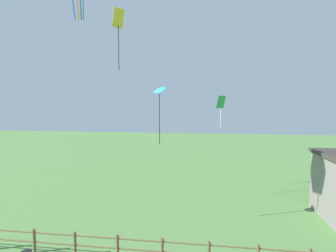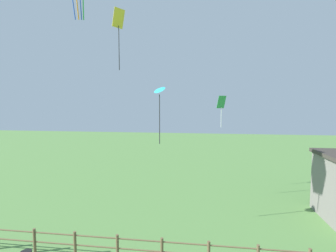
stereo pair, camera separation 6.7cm
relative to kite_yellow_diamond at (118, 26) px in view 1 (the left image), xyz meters
name	(u,v)px [view 1 (the left image)]	position (x,y,z in m)	size (l,w,h in m)	color
wooden_fence	(162,249)	(3.96, -6.15, -11.94)	(21.45, 0.14, 1.21)	brown
kite_yellow_diamond	(118,26)	(0.00, 0.00, 0.00)	(0.74, 0.93, 4.07)	yellow
kite_cyan_delta	(159,96)	(3.25, -2.64, -4.83)	(0.93, 0.90, 3.35)	#2DB2C6
kite_green_diamond	(221,105)	(7.19, 4.80, -5.37)	(0.81, 0.71, 2.64)	green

